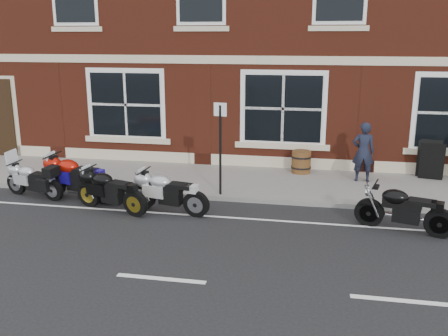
{
  "coord_description": "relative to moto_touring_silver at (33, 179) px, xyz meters",
  "views": [
    {
      "loc": [
        2.55,
        -10.54,
        4.07
      ],
      "look_at": [
        0.24,
        1.6,
        0.81
      ],
      "focal_mm": 40.0,
      "sensor_mm": 36.0,
      "label": 1
    }
  ],
  "objects": [
    {
      "name": "moto_touring_silver",
      "position": [
        0.0,
        0.0,
        0.0
      ],
      "size": [
        1.82,
        0.63,
        1.22
      ],
      "rotation": [
        0.0,
        0.0,
        1.31
      ],
      "color": "black",
      "rests_on": "ground"
    },
    {
      "name": "a_board_sign",
      "position": [
        10.44,
        3.33,
        0.17
      ],
      "size": [
        0.73,
        0.56,
        1.09
      ],
      "primitive_type": null,
      "rotation": [
        0.0,
        0.0,
        -0.2
      ],
      "color": "black",
      "rests_on": "sidewalk"
    },
    {
      "name": "moto_sport_silver",
      "position": [
        3.81,
        -0.49,
        0.04
      ],
      "size": [
        2.04,
        0.57,
        0.93
      ],
      "rotation": [
        0.0,
        0.0,
        1.35
      ],
      "color": "black",
      "rests_on": "ground"
    },
    {
      "name": "sidewalk",
      "position": [
        4.67,
        2.21,
        -0.43
      ],
      "size": [
        30.0,
        3.0,
        0.12
      ],
      "primitive_type": "cube",
      "color": "slate",
      "rests_on": "ground"
    },
    {
      "name": "ground",
      "position": [
        4.67,
        -0.79,
        -0.49
      ],
      "size": [
        80.0,
        80.0,
        0.0
      ],
      "primitive_type": "plane",
      "color": "black",
      "rests_on": "ground"
    },
    {
      "name": "parking_sign",
      "position": [
        4.83,
        0.76,
        0.99
      ],
      "size": [
        0.33,
        0.07,
        2.37
      ],
      "rotation": [
        0.0,
        0.0,
        -0.15
      ],
      "color": "black",
      "rests_on": "sidewalk"
    },
    {
      "name": "barrel_planter",
      "position": [
        6.8,
        3.29,
        -0.04
      ],
      "size": [
        0.6,
        0.6,
        0.66
      ],
      "color": "#502E15",
      "rests_on": "sidewalk"
    },
    {
      "name": "moto_sport_black",
      "position": [
        2.43,
        -0.64,
        0.05
      ],
      "size": [
        2.03,
        0.79,
        0.94
      ],
      "rotation": [
        0.0,
        0.0,
        1.25
      ],
      "color": "black",
      "rests_on": "ground"
    },
    {
      "name": "pedestrian_left",
      "position": [
        8.51,
        2.7,
        0.47
      ],
      "size": [
        0.63,
        0.42,
        1.68
      ],
      "primitive_type": "imported",
      "rotation": [
        0.0,
        0.0,
        3.17
      ],
      "color": "black",
      "rests_on": "sidewalk"
    },
    {
      "name": "moto_naked_black",
      "position": [
        9.09,
        -0.7,
        0.04
      ],
      "size": [
        2.03,
        0.74,
        0.94
      ],
      "rotation": [
        0.0,
        0.0,
        1.27
      ],
      "color": "black",
      "rests_on": "ground"
    },
    {
      "name": "moto_sport_red",
      "position": [
        1.2,
        0.08,
        0.11
      ],
      "size": [
        2.28,
        0.72,
        1.04
      ],
      "rotation": [
        0.0,
        0.0,
        1.32
      ],
      "color": "black",
      "rests_on": "ground"
    },
    {
      "name": "kerb",
      "position": [
        4.67,
        0.63,
        -0.43
      ],
      "size": [
        30.0,
        0.16,
        0.12
      ],
      "primitive_type": "cube",
      "color": "slate",
      "rests_on": "ground"
    }
  ]
}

